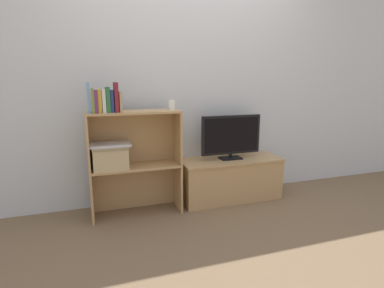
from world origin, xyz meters
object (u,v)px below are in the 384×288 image
at_px(book_mustard, 99,101).
at_px(book_ivory, 104,101).
at_px(book_navy, 112,101).
at_px(book_maroon, 116,97).
at_px(tv, 231,136).
at_px(book_forest, 108,100).
at_px(book_plum, 96,101).
at_px(book_tan, 120,102).
at_px(book_olive, 93,101).
at_px(laptop, 110,144).
at_px(book_skyblue, 89,98).
at_px(baby_monitor, 172,105).
at_px(storage_basket_left, 110,156).
at_px(tv_stand, 230,179).

relative_size(book_mustard, book_ivory, 1.01).
height_order(book_navy, book_maroon, book_maroon).
bearing_deg(tv, book_forest, -175.59).
height_order(book_ivory, book_maroon, book_maroon).
relative_size(book_forest, book_maroon, 0.85).
height_order(book_plum, book_tan, book_plum).
height_order(book_mustard, book_ivory, book_mustard).
distance_m(book_navy, book_maroon, 0.05).
xyz_separation_m(book_olive, book_mustard, (0.05, 0.00, -0.00)).
bearing_deg(laptop, book_skyblue, -168.49).
relative_size(book_ivory, baby_monitor, 1.62).
xyz_separation_m(book_skyblue, book_forest, (0.15, 0.00, -0.02)).
relative_size(book_forest, storage_basket_left, 0.69).
relative_size(tv_stand, book_forest, 5.00).
bearing_deg(book_navy, baby_monitor, 4.81).
bearing_deg(book_plum, book_mustard, 0.00).
bearing_deg(book_maroon, tv_stand, 4.75).
distance_m(tv_stand, book_navy, 1.44).
relative_size(tv, book_mustard, 3.28).
xyz_separation_m(book_skyblue, book_tan, (0.25, 0.00, -0.04)).
bearing_deg(tv, laptop, -177.03).
bearing_deg(baby_monitor, book_ivory, -175.71).
distance_m(book_skyblue, baby_monitor, 0.72).
distance_m(book_maroon, book_tan, 0.05).
bearing_deg(baby_monitor, book_tan, -174.49).
height_order(book_skyblue, book_ivory, book_skyblue).
xyz_separation_m(tv, laptop, (-1.20, -0.06, 0.01)).
xyz_separation_m(book_plum, laptop, (0.09, 0.03, -0.38)).
height_order(book_plum, book_ivory, book_ivory).
xyz_separation_m(tv, book_mustard, (-1.26, -0.09, 0.39)).
bearing_deg(tv, book_navy, -175.47).
distance_m(book_mustard, book_tan, 0.17).
bearing_deg(storage_basket_left, book_tan, -15.78).
bearing_deg(book_navy, book_forest, 180.00).
relative_size(book_maroon, baby_monitor, 2.10).
relative_size(baby_monitor, storage_basket_left, 0.39).
bearing_deg(baby_monitor, book_plum, -176.12).
relative_size(tv, book_tan, 3.73).
height_order(tv_stand, book_tan, book_tan).
xyz_separation_m(book_skyblue, book_navy, (0.18, 0.00, -0.03)).
bearing_deg(baby_monitor, book_forest, -175.46).
xyz_separation_m(book_olive, book_maroon, (0.19, 0.00, 0.02)).
relative_size(book_plum, book_tan, 1.09).
bearing_deg(tv, book_olive, -176.00).
bearing_deg(laptop, book_plum, -161.89).
height_order(baby_monitor, laptop, baby_monitor).
bearing_deg(book_tan, baby_monitor, 5.51).
xyz_separation_m(book_forest, laptop, (-0.01, 0.03, -0.39)).
bearing_deg(storage_basket_left, book_skyblue, -168.49).
bearing_deg(book_maroon, book_tan, 0.00).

